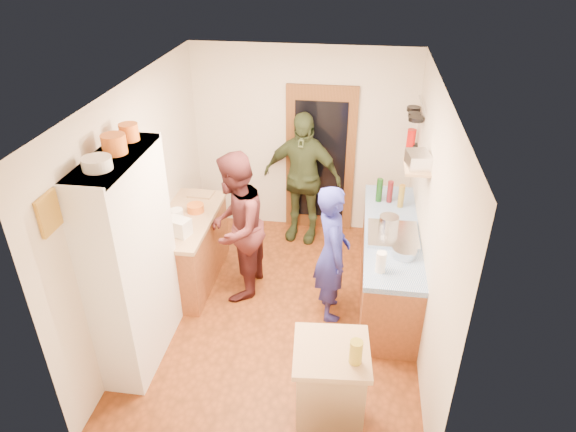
% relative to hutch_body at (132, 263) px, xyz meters
% --- Properties ---
extents(floor, '(3.00, 4.00, 0.02)m').
position_rel_hutch_body_xyz_m(floor, '(1.30, 0.80, -1.11)').
color(floor, brown).
rests_on(floor, ground).
extents(ceiling, '(3.00, 4.00, 0.02)m').
position_rel_hutch_body_xyz_m(ceiling, '(1.30, 0.80, 1.51)').
color(ceiling, silver).
rests_on(ceiling, ground).
extents(wall_back, '(3.00, 0.02, 2.60)m').
position_rel_hutch_body_xyz_m(wall_back, '(1.30, 2.81, 0.20)').
color(wall_back, beige).
rests_on(wall_back, ground).
extents(wall_front, '(3.00, 0.02, 2.60)m').
position_rel_hutch_body_xyz_m(wall_front, '(1.30, -1.21, 0.20)').
color(wall_front, beige).
rests_on(wall_front, ground).
extents(wall_left, '(0.02, 4.00, 2.60)m').
position_rel_hutch_body_xyz_m(wall_left, '(-0.21, 0.80, 0.20)').
color(wall_left, beige).
rests_on(wall_left, ground).
extents(wall_right, '(0.02, 4.00, 2.60)m').
position_rel_hutch_body_xyz_m(wall_right, '(2.81, 0.80, 0.20)').
color(wall_right, beige).
rests_on(wall_right, ground).
extents(door_frame, '(0.95, 0.06, 2.10)m').
position_rel_hutch_body_xyz_m(door_frame, '(1.55, 2.77, -0.05)').
color(door_frame, brown).
rests_on(door_frame, ground).
extents(door_glass, '(0.70, 0.02, 1.70)m').
position_rel_hutch_body_xyz_m(door_glass, '(1.55, 2.74, -0.05)').
color(door_glass, black).
rests_on(door_glass, door_frame).
extents(hutch_body, '(0.40, 1.20, 2.20)m').
position_rel_hutch_body_xyz_m(hutch_body, '(0.00, 0.00, 0.00)').
color(hutch_body, white).
rests_on(hutch_body, ground).
extents(hutch_top_shelf, '(0.40, 1.14, 0.04)m').
position_rel_hutch_body_xyz_m(hutch_top_shelf, '(0.00, 0.00, 1.08)').
color(hutch_top_shelf, white).
rests_on(hutch_top_shelf, hutch_body).
extents(plate_stack, '(0.24, 0.24, 0.10)m').
position_rel_hutch_body_xyz_m(plate_stack, '(0.00, -0.27, 1.15)').
color(plate_stack, white).
rests_on(plate_stack, hutch_top_shelf).
extents(orange_pot_a, '(0.21, 0.21, 0.17)m').
position_rel_hutch_body_xyz_m(orange_pot_a, '(0.00, 0.06, 1.18)').
color(orange_pot_a, orange).
rests_on(orange_pot_a, hutch_top_shelf).
extents(orange_pot_b, '(0.17, 0.17, 0.15)m').
position_rel_hutch_body_xyz_m(orange_pot_b, '(0.00, 0.37, 1.18)').
color(orange_pot_b, orange).
rests_on(orange_pot_b, hutch_top_shelf).
extents(left_counter_base, '(0.60, 1.40, 0.85)m').
position_rel_hutch_body_xyz_m(left_counter_base, '(0.10, 1.25, -0.68)').
color(left_counter_base, '#9F5428').
rests_on(left_counter_base, ground).
extents(left_counter_top, '(0.64, 1.44, 0.05)m').
position_rel_hutch_body_xyz_m(left_counter_top, '(0.10, 1.25, -0.23)').
color(left_counter_top, tan).
rests_on(left_counter_top, left_counter_base).
extents(toaster, '(0.30, 0.25, 0.19)m').
position_rel_hutch_body_xyz_m(toaster, '(0.15, 0.87, -0.10)').
color(toaster, white).
rests_on(toaster, left_counter_top).
extents(kettle, '(0.17, 0.17, 0.17)m').
position_rel_hutch_body_xyz_m(kettle, '(0.05, 1.11, -0.11)').
color(kettle, white).
rests_on(kettle, left_counter_top).
extents(orange_bowl, '(0.22, 0.22, 0.09)m').
position_rel_hutch_body_xyz_m(orange_bowl, '(0.18, 1.40, -0.15)').
color(orange_bowl, orange).
rests_on(orange_bowl, left_counter_top).
extents(chopping_board, '(0.31, 0.24, 0.02)m').
position_rel_hutch_body_xyz_m(chopping_board, '(0.12, 1.82, -0.19)').
color(chopping_board, tan).
rests_on(chopping_board, left_counter_top).
extents(right_counter_base, '(0.60, 2.20, 0.84)m').
position_rel_hutch_body_xyz_m(right_counter_base, '(2.50, 1.30, -0.68)').
color(right_counter_base, '#9F5428').
rests_on(right_counter_base, ground).
extents(right_counter_top, '(0.62, 2.22, 0.06)m').
position_rel_hutch_body_xyz_m(right_counter_top, '(2.50, 1.30, -0.23)').
color(right_counter_top, '#1851A9').
rests_on(right_counter_top, right_counter_base).
extents(hob, '(0.55, 0.58, 0.04)m').
position_rel_hutch_body_xyz_m(hob, '(2.50, 1.17, -0.18)').
color(hob, silver).
rests_on(hob, right_counter_top).
extents(pot_on_hob, '(0.22, 0.22, 0.14)m').
position_rel_hutch_body_xyz_m(pot_on_hob, '(2.45, 1.28, -0.09)').
color(pot_on_hob, silver).
rests_on(pot_on_hob, hob).
extents(bottle_a, '(0.10, 0.10, 0.30)m').
position_rel_hutch_body_xyz_m(bottle_a, '(2.35, 1.97, -0.05)').
color(bottle_a, '#143F14').
rests_on(bottle_a, right_counter_top).
extents(bottle_b, '(0.07, 0.07, 0.28)m').
position_rel_hutch_body_xyz_m(bottle_b, '(2.48, 1.97, -0.06)').
color(bottle_b, '#591419').
rests_on(bottle_b, right_counter_top).
extents(bottle_c, '(0.08, 0.08, 0.29)m').
position_rel_hutch_body_xyz_m(bottle_c, '(2.61, 1.86, -0.06)').
color(bottle_c, olive).
rests_on(bottle_c, right_counter_top).
extents(paper_towel, '(0.12, 0.12, 0.22)m').
position_rel_hutch_body_xyz_m(paper_towel, '(2.35, 0.48, -0.09)').
color(paper_towel, white).
rests_on(paper_towel, right_counter_top).
extents(mixing_bowl, '(0.31, 0.31, 0.10)m').
position_rel_hutch_body_xyz_m(mixing_bowl, '(2.60, 0.78, -0.15)').
color(mixing_bowl, silver).
rests_on(mixing_bowl, right_counter_top).
extents(island_base, '(0.59, 0.59, 0.86)m').
position_rel_hutch_body_xyz_m(island_base, '(1.95, -0.68, -0.67)').
color(island_base, tan).
rests_on(island_base, ground).
extents(island_top, '(0.67, 0.67, 0.05)m').
position_rel_hutch_body_xyz_m(island_top, '(1.95, -0.68, -0.22)').
color(island_top, tan).
rests_on(island_top, island_base).
extents(cutting_board, '(0.37, 0.31, 0.02)m').
position_rel_hutch_body_xyz_m(cutting_board, '(1.90, -0.63, -0.21)').
color(cutting_board, white).
rests_on(cutting_board, island_top).
extents(oil_jar, '(0.11, 0.11, 0.21)m').
position_rel_hutch_body_xyz_m(oil_jar, '(2.14, -0.78, -0.09)').
color(oil_jar, '#AD9E2D').
rests_on(oil_jar, island_top).
extents(pan_rail, '(0.02, 0.65, 0.02)m').
position_rel_hutch_body_xyz_m(pan_rail, '(2.76, 2.33, 0.95)').
color(pan_rail, silver).
rests_on(pan_rail, wall_right).
extents(pan_hang_a, '(0.18, 0.18, 0.05)m').
position_rel_hutch_body_xyz_m(pan_hang_a, '(2.70, 2.15, 0.82)').
color(pan_hang_a, black).
rests_on(pan_hang_a, pan_rail).
extents(pan_hang_b, '(0.16, 0.16, 0.05)m').
position_rel_hutch_body_xyz_m(pan_hang_b, '(2.70, 2.35, 0.80)').
color(pan_hang_b, black).
rests_on(pan_hang_b, pan_rail).
extents(pan_hang_c, '(0.17, 0.17, 0.05)m').
position_rel_hutch_body_xyz_m(pan_hang_c, '(2.70, 2.55, 0.81)').
color(pan_hang_c, black).
rests_on(pan_hang_c, pan_rail).
extents(wall_shelf, '(0.26, 0.42, 0.03)m').
position_rel_hutch_body_xyz_m(wall_shelf, '(2.67, 1.25, 0.60)').
color(wall_shelf, tan).
rests_on(wall_shelf, wall_right).
extents(radio, '(0.26, 0.33, 0.15)m').
position_rel_hutch_body_xyz_m(radio, '(2.67, 1.25, 0.69)').
color(radio, silver).
rests_on(radio, wall_shelf).
extents(ext_bracket, '(0.06, 0.10, 0.04)m').
position_rel_hutch_body_xyz_m(ext_bracket, '(2.77, 2.50, 0.35)').
color(ext_bracket, black).
rests_on(ext_bracket, wall_right).
extents(fire_extinguisher, '(0.11, 0.11, 0.32)m').
position_rel_hutch_body_xyz_m(fire_extinguisher, '(2.71, 2.50, 0.40)').
color(fire_extinguisher, red).
rests_on(fire_extinguisher, wall_right).
extents(picture_frame, '(0.03, 0.25, 0.30)m').
position_rel_hutch_body_xyz_m(picture_frame, '(-0.18, -0.75, 0.95)').
color(picture_frame, gold).
rests_on(picture_frame, wall_left).
extents(person_hob, '(0.50, 0.65, 1.60)m').
position_rel_hutch_body_xyz_m(person_hob, '(1.89, 0.86, -0.30)').
color(person_hob, navy).
rests_on(person_hob, ground).
extents(person_left, '(0.73, 0.91, 1.80)m').
position_rel_hutch_body_xyz_m(person_left, '(0.77, 1.14, -0.20)').
color(person_left, '#461C1E').
rests_on(person_left, ground).
extents(person_back, '(1.14, 0.63, 1.84)m').
position_rel_hutch_body_xyz_m(person_back, '(1.35, 2.46, -0.18)').
color(person_back, '#2F3A20').
rests_on(person_back, ground).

